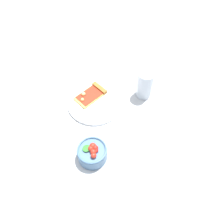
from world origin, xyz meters
name	(u,v)px	position (x,y,z in m)	size (l,w,h in m)	color
ground_plane	(97,106)	(0.00, 0.00, 0.00)	(2.40, 2.40, 0.00)	silver
plate	(96,102)	(0.00, -0.02, 0.01)	(0.26, 0.26, 0.01)	white
pizza_slice_main	(92,94)	(0.01, -0.06, 0.02)	(0.16, 0.14, 0.03)	#E5B256
salad_bowl	(92,153)	(0.08, 0.24, 0.03)	(0.12, 0.12, 0.08)	#4C7299
soda_glass	(145,86)	(-0.23, 0.00, 0.07)	(0.07, 0.07, 0.14)	silver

